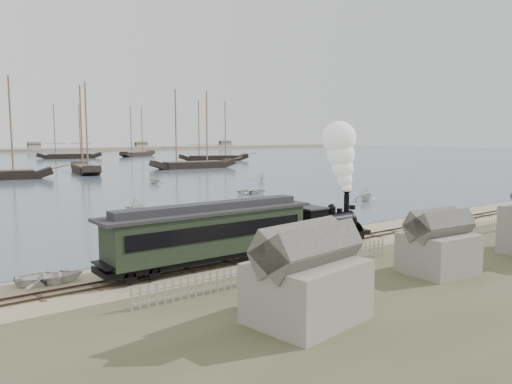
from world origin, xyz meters
TOP-DOWN VIEW (x-y plane):
  - ground at (0.00, 0.00)m, footprint 600.00×600.00m
  - rail_track at (0.00, -2.00)m, footprint 120.00×1.80m
  - picket_fence_west at (-6.50, -7.00)m, footprint 19.00×0.10m
  - picket_fence_east at (12.50, -7.50)m, footprint 15.00×0.10m
  - shed_left at (-10.00, -13.00)m, footprint 5.00×4.00m
  - shed_mid at (2.00, -12.00)m, footprint 4.00×3.50m
  - locomotive at (3.79, -2.00)m, footprint 7.47×2.79m
  - passenger_coach at (-8.36, -2.00)m, footprint 14.94×2.88m
  - beached_dinghy at (-17.87, 0.37)m, footprint 3.34×4.19m
  - rowboat_1 at (-3.14, 21.59)m, footprint 3.82×4.10m
  - rowboat_2 at (2.32, 14.82)m, footprint 3.95×2.99m
  - rowboat_3 at (17.66, 28.45)m, footprint 4.44×5.08m
  - rowboat_4 at (24.78, 13.24)m, footprint 3.79×4.05m
  - rowboat_5 at (31.45, 44.10)m, footprint 3.88×3.15m
  - rowboat_7 at (13.06, 51.13)m, footprint 3.50×3.15m
  - schooner_3 at (11.57, 83.31)m, footprint 7.65×19.85m
  - schooner_4 at (39.36, 82.87)m, footprint 22.84×7.18m
  - schooner_5 at (64.29, 112.67)m, footprint 23.50×13.40m
  - schooner_8 at (30.38, 157.53)m, footprint 22.94×10.32m
  - schooner_9 at (58.23, 160.40)m, footprint 19.04×14.16m

SIDE VIEW (x-z plane):
  - ground at x=0.00m, z-range 0.00..0.00m
  - picket_fence_west at x=-6.50m, z-range -0.60..0.60m
  - picket_fence_east at x=12.50m, z-range -0.60..0.60m
  - shed_left at x=-10.00m, z-range -2.05..2.05m
  - shed_mid at x=2.00m, z-range -1.80..1.80m
  - rail_track at x=0.00m, z-range -0.04..0.12m
  - beached_dinghy at x=-17.87m, z-range 0.00..0.78m
  - rowboat_3 at x=17.66m, z-range 0.06..0.94m
  - rowboat_5 at x=31.45m, z-range 0.06..1.49m
  - rowboat_2 at x=2.32m, z-range 0.06..1.50m
  - rowboat_7 at x=13.06m, z-range 0.06..1.70m
  - rowboat_4 at x=24.78m, z-range 0.06..1.78m
  - rowboat_1 at x=-3.14m, z-range 0.06..1.81m
  - passenger_coach at x=-8.36m, z-range 0.47..4.10m
  - locomotive at x=3.79m, z-range -0.36..8.95m
  - schooner_3 at x=11.57m, z-range 0.06..20.06m
  - schooner_4 at x=39.36m, z-range 0.06..20.06m
  - schooner_5 at x=64.29m, z-range 0.06..20.06m
  - schooner_8 at x=30.38m, z-range 0.06..20.06m
  - schooner_9 at x=58.23m, z-range 0.06..20.06m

